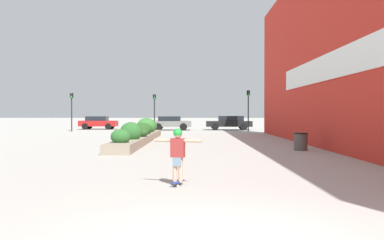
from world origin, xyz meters
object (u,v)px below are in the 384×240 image
Objects in this scene: traffic_light_right at (248,104)px; skateboard at (178,183)px; trash_bin at (301,142)px; car_center_left at (294,121)px; car_rightmost at (98,122)px; car_center_right at (171,123)px; skateboarder at (178,149)px; traffic_light_left at (154,106)px; car_leftmost at (229,122)px; traffic_light_far_left at (72,105)px.

skateboard is at bearing -100.33° from traffic_light_right.
trash_bin is 0.21× the size of traffic_light_right.
car_center_left is 21.21m from car_rightmost.
car_center_right is at bearing 107.30° from trash_bin.
skateboarder is 0.32× the size of car_rightmost.
traffic_light_left reaches higher than trash_bin.
trash_bin is at bearing 76.76° from skateboard.
traffic_light_far_left is (-14.99, -3.80, 1.67)m from car_leftmost.
traffic_light_left is at bearing 112.03° from skateboard.
car_rightmost is 1.08× the size of traffic_light_far_left.
traffic_light_far_left is at bearing -177.51° from traffic_light_left.
traffic_light_right reaches higher than car_center_left.
car_center_right is (-7.23, 23.21, 0.35)m from trash_bin.
trash_bin is 0.17× the size of car_leftmost.
trash_bin is 0.22× the size of traffic_light_far_left.
skateboarder is 30.23m from traffic_light_left.
traffic_light_far_left is (-11.05, 29.67, 1.58)m from skateboarder.
traffic_light_left is (-1.39, -2.73, 1.61)m from car_center_right.
traffic_light_right is at bearing -4.25° from traffic_light_left.
car_center_right is 1.15× the size of traffic_light_left.
traffic_light_far_left is at bearing 128.99° from trash_bin.
skateboarder is 10.89m from trash_bin.
car_rightmost is at bearing 159.14° from traffic_light_right.
car_center_left is 16.30m from traffic_light_left.
skateboard is 0.78× the size of trash_bin.
skateboard is at bearing 173.28° from car_leftmost.
car_rightmost is at bearing 121.24° from skateboarder.
traffic_light_left reaches higher than car_center_right.
traffic_light_left is (-8.62, 20.47, 1.97)m from trash_bin.
car_center_right reaches higher than trash_bin.
traffic_light_far_left reaches higher than traffic_light_left.
traffic_light_right is (-5.98, -7.56, 1.71)m from car_center_left.
traffic_light_right reaches higher than skateboarder.
car_leftmost is 1.21× the size of traffic_light_right.
car_center_right is (-13.30, -4.18, -0.10)m from car_center_left.
skateboarder is at bearing 162.94° from car_center_left.
traffic_light_right reaches higher than car_center_right.
skateboard is 0.16× the size of traffic_light_right.
skateboard is 0.14× the size of car_leftmost.
car_rightmost is (-7.84, 2.39, -0.02)m from car_center_right.
car_center_left is 1.09× the size of car_rightmost.
trash_bin is (5.26, 9.53, -0.45)m from skateboarder.
trash_bin is 0.19× the size of car_center_left.
traffic_light_right is at bearing 89.72° from trash_bin.
traffic_light_left is (-7.31, -3.47, 1.60)m from car_leftmost.
skateboard is at bearing -69.58° from traffic_light_far_left.
trash_bin is 24.31m from car_center_right.
skateboard is 31.74m from traffic_light_far_left.
traffic_light_left is (-14.69, -6.91, 1.51)m from car_center_left.
car_center_left reaches higher than car_rightmost.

